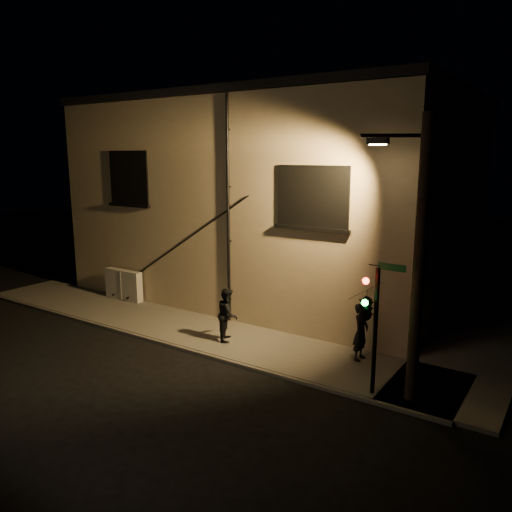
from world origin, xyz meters
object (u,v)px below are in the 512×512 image
Objects in this scene: pedestrian_a at (361,332)px; pedestrian_b at (228,314)px; traffic_signal at (367,306)px; utility_cabinet at (124,285)px; streetlamp_pole at (417,256)px.

pedestrian_a is 0.98× the size of pedestrian_b.
pedestrian_b is 5.63m from traffic_signal.
pedestrian_b is 0.51× the size of traffic_signal.
traffic_signal reaches higher than utility_cabinet.
streetlamp_pole reaches higher than traffic_signal.
utility_cabinet is at bearing 49.16° from pedestrian_b.
pedestrian_b reaches higher than utility_cabinet.
pedestrian_b is at bearing 168.15° from traffic_signal.
streetlamp_pole is (1.06, 0.42, 1.36)m from traffic_signal.
utility_cabinet is at bearing 170.89° from streetlamp_pole.
pedestrian_b is (-4.40, -0.89, 0.02)m from pedestrian_a.
pedestrian_a is (11.12, -0.51, 0.23)m from utility_cabinet.
utility_cabinet is 6.87m from pedestrian_b.
traffic_signal is at bearing -130.92° from pedestrian_b.
pedestrian_a is at bearing 141.06° from streetlamp_pole.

